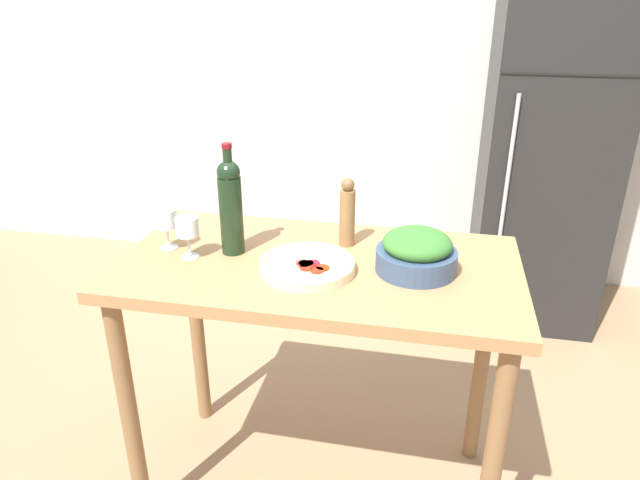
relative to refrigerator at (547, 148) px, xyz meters
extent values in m
cube|color=silver|center=(-0.90, 0.40, 0.35)|extent=(6.40, 0.06, 2.60)
cube|color=black|center=(0.00, 0.00, 0.00)|extent=(0.64, 0.70, 1.89)
cube|color=black|center=(0.00, -0.35, 0.42)|extent=(0.62, 0.01, 0.01)
cylinder|color=#B2B2B7|center=(-0.22, -0.37, -0.09)|extent=(0.02, 0.02, 0.85)
cube|color=#A87A4C|center=(-0.90, -1.56, -0.04)|extent=(1.25, 0.66, 0.04)
cylinder|color=olive|center=(-1.47, -1.83, -0.50)|extent=(0.06, 0.06, 0.89)
cylinder|color=olive|center=(-0.34, -1.83, -0.50)|extent=(0.06, 0.06, 0.89)
cylinder|color=olive|center=(-1.47, -1.29, -0.50)|extent=(0.06, 0.06, 0.89)
cylinder|color=olive|center=(-0.34, -1.29, -0.50)|extent=(0.06, 0.06, 0.89)
cylinder|color=black|center=(-1.19, -1.54, 0.11)|extent=(0.07, 0.07, 0.25)
sphere|color=black|center=(-1.19, -1.54, 0.25)|extent=(0.07, 0.07, 0.07)
cylinder|color=black|center=(-1.19, -1.54, 0.29)|extent=(0.03, 0.03, 0.07)
cylinder|color=maroon|center=(-1.19, -1.54, 0.33)|extent=(0.03, 0.03, 0.02)
cylinder|color=silver|center=(-1.31, -1.61, -0.02)|extent=(0.06, 0.06, 0.00)
cylinder|color=silver|center=(-1.31, -1.61, 0.02)|extent=(0.01, 0.01, 0.07)
cylinder|color=white|center=(-1.31, -1.61, 0.09)|extent=(0.07, 0.07, 0.06)
cylinder|color=maroon|center=(-1.31, -1.61, 0.07)|extent=(0.06, 0.06, 0.02)
cylinder|color=silver|center=(-1.40, -1.56, -0.02)|extent=(0.06, 0.06, 0.00)
cylinder|color=silver|center=(-1.40, -1.56, 0.02)|extent=(0.01, 0.01, 0.07)
cylinder|color=white|center=(-1.40, -1.56, 0.09)|extent=(0.07, 0.07, 0.06)
cylinder|color=maroon|center=(-1.40, -1.56, 0.07)|extent=(0.06, 0.06, 0.02)
cylinder|color=olive|center=(-0.84, -1.41, 0.08)|extent=(0.05, 0.05, 0.19)
sphere|color=brown|center=(-0.84, -1.41, 0.19)|extent=(0.04, 0.04, 0.04)
cylinder|color=#384C6B|center=(-0.60, -1.56, 0.02)|extent=(0.24, 0.24, 0.07)
ellipsoid|color=#38752D|center=(-0.60, -1.56, 0.07)|extent=(0.21, 0.21, 0.08)
cylinder|color=beige|center=(-0.92, -1.63, -0.01)|extent=(0.29, 0.29, 0.02)
torus|color=beige|center=(-0.92, -1.63, 0.01)|extent=(0.29, 0.29, 0.02)
cylinder|color=red|center=(-0.87, -1.65, 0.01)|extent=(0.04, 0.04, 0.01)
cylinder|color=red|center=(-0.88, -1.67, 0.01)|extent=(0.04, 0.04, 0.01)
cylinder|color=#AF1528|center=(-0.90, -1.63, 0.01)|extent=(0.04, 0.04, 0.01)
cylinder|color=#B22217|center=(-0.93, -1.65, 0.01)|extent=(0.04, 0.04, 0.01)
cylinder|color=red|center=(-0.92, -1.66, 0.01)|extent=(0.04, 0.04, 0.01)
cylinder|color=#B02422|center=(-0.92, -1.64, 0.01)|extent=(0.05, 0.05, 0.01)
cylinder|color=#AE2E24|center=(-0.93, -1.63, 0.01)|extent=(0.04, 0.04, 0.01)
camera|label=1|loc=(-0.57, -3.13, 0.76)|focal=32.00mm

